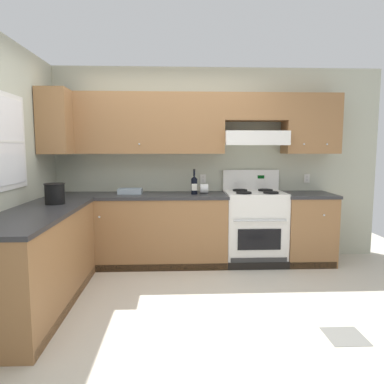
{
  "coord_description": "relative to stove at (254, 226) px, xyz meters",
  "views": [
    {
      "loc": [
        0.04,
        -3.29,
        1.48
      ],
      "look_at": [
        0.22,
        0.7,
        1.0
      ],
      "focal_mm": 33.6,
      "sensor_mm": 36.0,
      "label": 1
    }
  ],
  "objects": [
    {
      "name": "ground_plane",
      "position": [
        -1.05,
        -1.25,
        -0.48
      ],
      "size": [
        7.04,
        7.04,
        0.0
      ],
      "primitive_type": "plane",
      "color": "beige"
    },
    {
      "name": "floor_accent_tile",
      "position": [
        0.32,
        -1.91,
        -0.48
      ],
      "size": [
        0.3,
        0.3,
        0.01
      ],
      "primitive_type": "cube",
      "color": "slate",
      "rests_on": "ground_plane"
    },
    {
      "name": "wall_back",
      "position": [
        -0.66,
        0.27,
        1.0
      ],
      "size": [
        4.68,
        0.57,
        2.55
      ],
      "color": "#B7BAA3",
      "rests_on": "ground_plane"
    },
    {
      "name": "wall_left",
      "position": [
        -2.65,
        -1.03,
        0.87
      ],
      "size": [
        0.47,
        4.0,
        2.55
      ],
      "color": "#B7BAA3",
      "rests_on": "ground_plane"
    },
    {
      "name": "counter_back_run",
      "position": [
        -1.01,
        -0.01,
        -0.03
      ],
      "size": [
        3.6,
        0.65,
        0.91
      ],
      "color": "olive",
      "rests_on": "ground_plane"
    },
    {
      "name": "counter_left_run",
      "position": [
        -2.3,
        -1.26,
        -0.03
      ],
      "size": [
        0.63,
        1.91,
        0.91
      ],
      "color": "olive",
      "rests_on": "ground_plane"
    },
    {
      "name": "stove",
      "position": [
        0.0,
        0.0,
        0.0
      ],
      "size": [
        0.76,
        0.62,
        1.2
      ],
      "color": "white",
      "rests_on": "ground_plane"
    },
    {
      "name": "wine_bottle",
      "position": [
        -0.79,
        -0.03,
        0.56
      ],
      "size": [
        0.08,
        0.08,
        0.32
      ],
      "color": "black",
      "rests_on": "counter_back_run"
    },
    {
      "name": "bowl",
      "position": [
        -1.6,
        0.07,
        0.45
      ],
      "size": [
        0.3,
        0.21,
        0.07
      ],
      "color": "#9EADB7",
      "rests_on": "counter_back_run"
    },
    {
      "name": "bucket",
      "position": [
        -2.27,
        -0.79,
        0.55
      ],
      "size": [
        0.21,
        0.21,
        0.22
      ],
      "color": "black",
      "rests_on": "counter_left_run"
    },
    {
      "name": "paper_towel_roll",
      "position": [
        -0.66,
        0.03,
        0.5
      ],
      "size": [
        0.1,
        0.13,
        0.13
      ],
      "color": "white",
      "rests_on": "counter_back_run"
    }
  ]
}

